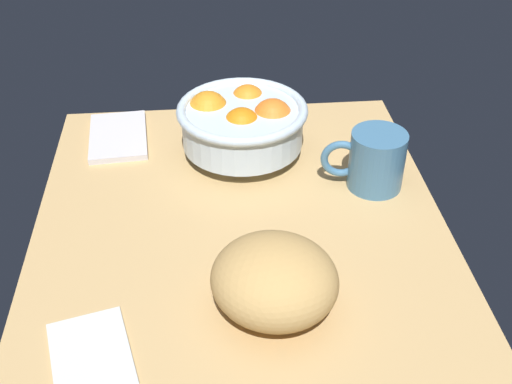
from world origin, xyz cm
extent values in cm
cube|color=tan|center=(0.00, 0.00, -1.50)|extent=(70.57, 61.73, 3.00)
cylinder|color=silver|center=(18.37, -1.76, 1.10)|extent=(9.75, 9.75, 2.19)
cylinder|color=silver|center=(18.37, -1.76, 5.44)|extent=(20.48, 20.48, 6.50)
torus|color=silver|center=(18.37, -1.76, 8.69)|extent=(22.08, 22.08, 1.60)
sphere|color=orange|center=(16.01, -1.50, 6.88)|extent=(6.37, 6.37, 6.37)
sphere|color=orange|center=(21.33, 3.84, 7.01)|extent=(7.11, 7.11, 7.11)
sphere|color=orange|center=(24.36, -3.16, 6.86)|extent=(6.27, 6.27, 6.27)
sphere|color=orange|center=(17.84, -6.82, 6.99)|extent=(6.96, 6.96, 6.96)
ellipsoid|color=tan|center=(-18.21, -3.08, 4.72)|extent=(22.57, 22.65, 9.44)
cube|color=silver|center=(25.26, 20.27, 0.55)|extent=(16.51, 11.23, 1.10)
cube|color=silver|center=(-24.43, 19.55, 0.44)|extent=(15.10, 12.22, 0.88)
cylinder|color=teal|center=(7.07, -22.32, 4.82)|extent=(8.86, 8.86, 9.63)
torus|color=teal|center=(7.98, -16.76, 4.82)|extent=(2.25, 6.70, 6.59)
camera|label=1|loc=(-76.50, 4.53, 61.52)|focal=45.42mm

